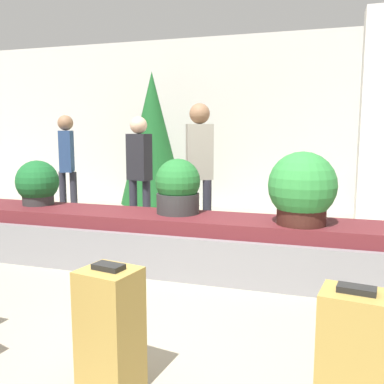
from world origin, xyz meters
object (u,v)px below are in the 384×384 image
Objects in this scene: pillar at (374,121)px; potted_plant_2 at (302,189)px; suitcase_6 at (110,332)px; potted_plant_1 at (178,188)px; traveler_2 at (67,159)px; potted_plant_0 at (37,184)px; traveler_1 at (139,166)px; decorated_tree at (152,139)px; suitcase_1 at (353,361)px; traveler_0 at (199,161)px.

potted_plant_2 is at bearing -107.28° from pillar.
pillar reaches higher than suitcase_6.
potted_plant_2 is at bearing -7.87° from potted_plant_1.
traveler_2 is (-4.57, -0.99, -0.58)m from pillar.
pillar is at bearing 33.15° from potted_plant_0.
traveler_2 is at bearing 146.52° from potted_plant_1.
potted_plant_2 is 2.55m from traveler_1.
pillar is at bearing -2.87° from decorated_tree.
suitcase_6 is 4.84m from traveler_2.
traveler_1 reaches higher than potted_plant_2.
potted_plant_0 is at bearing 179.61° from traveler_2.
suitcase_6 reaches higher than suitcase_1.
pillar reaches higher than traveler_0.
potted_plant_2 is at bearing 167.83° from traveler_1.
traveler_0 is at bearing 127.62° from suitcase_1.
suitcase_1 is 0.30× the size of decorated_tree.
potted_plant_1 is at bearing 110.53° from suitcase_6.
pillar is 1.94× the size of traveler_1.
decorated_tree is at bearing -79.86° from traveler_0.
pillar is 3.45m from potted_plant_1.
decorated_tree reaches higher than potted_plant_1.
traveler_0 reaches higher than traveler_2.
potted_plant_2 is at bearing -47.20° from decorated_tree.
pillar is at bearing -136.64° from traveler_1.
potted_plant_0 is 1.71m from traveler_2.
potted_plant_2 is 4.12m from traveler_2.
potted_plant_1 is (-0.40, 2.29, 0.50)m from suitcase_6.
traveler_2 is 1.56m from decorated_tree.
pillar is 5.46× the size of potted_plant_1.
traveler_0 is 1.05× the size of traveler_2.
pillar is 4.98m from suitcase_1.
traveler_2 is at bearing -44.25° from traveler_0.
decorated_tree is (-1.83, 5.05, 0.97)m from suitcase_6.
potted_plant_0 is at bearing 176.37° from potted_plant_2.
potted_plant_2 reaches higher than suitcase_6.
traveler_0 is at bearing -178.64° from traveler_1.
traveler_2 is at bearing 154.41° from potted_plant_2.
suitcase_6 is 3.21m from potted_plant_0.
potted_plant_2 reaches higher than potted_plant_0.
pillar is 1.88× the size of traveler_2.
potted_plant_0 is at bearing 144.11° from suitcase_6.
suitcase_6 is at bearing -113.07° from potted_plant_2.
pillar reaches higher than potted_plant_0.
traveler_0 is at bearing 23.78° from potted_plant_0.
suitcase_6 is 1.41× the size of potted_plant_0.
suitcase_1 is at bearing -58.13° from decorated_tree.
potted_plant_0 is 0.77× the size of potted_plant_2.
potted_plant_2 is (-0.86, -2.77, -0.68)m from pillar.
potted_plant_2 is at bearing 116.59° from traveler_0.
traveler_2 reaches higher than suitcase_1.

